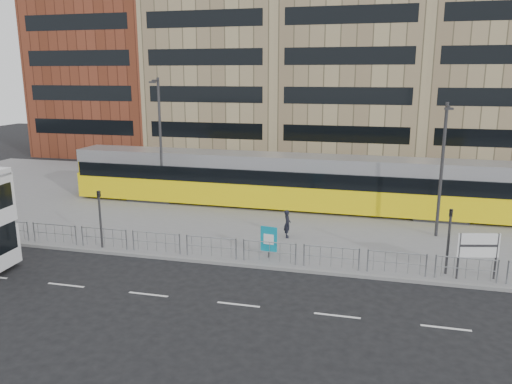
% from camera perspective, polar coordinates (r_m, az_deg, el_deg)
% --- Properties ---
extents(ground, '(120.00, 120.00, 0.00)m').
position_cam_1_polar(ground, '(24.91, -3.94, -8.30)').
color(ground, black).
rests_on(ground, ground).
extents(plaza, '(64.00, 24.00, 0.15)m').
position_cam_1_polar(plaza, '(35.94, 1.91, -1.34)').
color(plaza, slate).
rests_on(plaza, ground).
extents(kerb, '(64.00, 0.25, 0.17)m').
position_cam_1_polar(kerb, '(24.93, -3.91, -8.10)').
color(kerb, gray).
rests_on(kerb, ground).
extents(building_row, '(70.40, 18.40, 31.20)m').
position_cam_1_polar(building_row, '(56.69, 8.56, 16.97)').
color(building_row, brown).
rests_on(building_row, ground).
extents(pedestrian_barrier, '(32.07, 0.07, 1.10)m').
position_cam_1_polar(pedestrian_barrier, '(24.52, 0.86, -6.18)').
color(pedestrian_barrier, '#919499').
rests_on(pedestrian_barrier, plaza).
extents(road_markings, '(62.00, 0.12, 0.01)m').
position_cam_1_polar(road_markings, '(21.15, -4.69, -12.41)').
color(road_markings, white).
rests_on(road_markings, ground).
extents(tram, '(31.01, 3.31, 3.65)m').
position_cam_1_polar(tram, '(34.36, 3.65, 1.22)').
color(tram, yellow).
rests_on(tram, plaza).
extents(station_sign, '(1.83, 0.50, 2.14)m').
position_cam_1_polar(station_sign, '(24.45, 24.06, -5.82)').
color(station_sign, '#2D2D30').
rests_on(station_sign, plaza).
extents(ad_panel, '(0.86, 0.18, 1.62)m').
position_cam_1_polar(ad_panel, '(25.08, 1.47, -5.45)').
color(ad_panel, '#2D2D30').
rests_on(ad_panel, plaza).
extents(pedestrian, '(0.50, 0.65, 1.60)m').
position_cam_1_polar(pedestrian, '(28.22, 3.60, -3.63)').
color(pedestrian, black).
rests_on(pedestrian, plaza).
extents(traffic_light_west, '(0.18, 0.22, 3.10)m').
position_cam_1_polar(traffic_light_west, '(27.46, -17.42, -2.16)').
color(traffic_light_west, '#2D2D30').
rests_on(traffic_light_west, plaza).
extents(traffic_light_east, '(0.21, 0.23, 3.10)m').
position_cam_1_polar(traffic_light_east, '(24.40, 21.21, -4.39)').
color(traffic_light_east, '#2D2D30').
rests_on(traffic_light_east, plaza).
extents(lamp_post_west, '(0.45, 1.04, 8.80)m').
position_cam_1_polar(lamp_post_west, '(35.29, -10.90, 6.19)').
color(lamp_post_west, '#2D2D30').
rests_on(lamp_post_west, plaza).
extents(lamp_post_east, '(0.45, 1.04, 7.56)m').
position_cam_1_polar(lamp_post_east, '(29.42, 20.50, 2.95)').
color(lamp_post_east, '#2D2D30').
rests_on(lamp_post_east, plaza).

